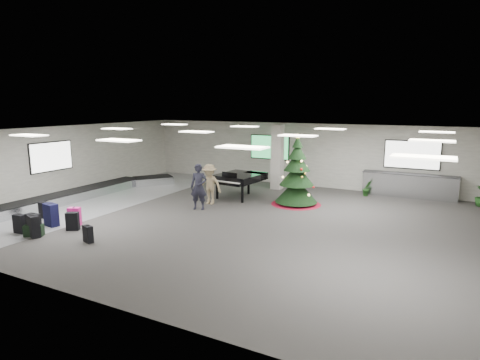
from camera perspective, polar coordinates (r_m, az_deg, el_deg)
The scene contains 18 objects.
ground at distance 14.75m, azimuth 0.53°, elevation -5.64°, with size 18.00×18.00×0.00m, color #353230.
room_envelope at distance 15.03m, azimuth 0.41°, elevation 3.76°, with size 18.02×14.02×3.21m.
baggage_carousel at distance 19.39m, azimuth -20.71°, elevation -1.70°, with size 2.28×9.71×0.43m.
service_counter at distance 19.65m, azimuth 22.90°, elevation -0.70°, with size 4.05×0.65×1.08m.
suitcase_0 at distance 14.36m, azimuth -27.29°, elevation -5.88°, with size 0.51×0.38×0.72m.
suitcase_1 at distance 14.52m, azimuth -27.29°, elevation -5.67°, with size 0.47×0.27×0.74m.
pink_suitcase at distance 15.12m, azimuth -22.47°, elevation -4.81°, with size 0.47×0.37×0.66m.
suitcase_3 at distance 14.60m, azimuth -22.71°, elevation -5.44°, with size 0.46×0.40×0.63m.
navy_suitcase at distance 15.35m, azimuth -25.28°, elevation -4.51°, with size 0.55×0.37×0.81m.
suitcase_5 at distance 15.01m, azimuth -28.82°, elevation -5.49°, with size 0.43×0.25×0.64m.
green_duffel at distance 14.50m, azimuth -27.26°, elevation -6.40°, with size 0.63×0.54×0.39m.
suitcase_7 at distance 13.19m, azimuth -20.80°, elevation -7.19°, with size 0.40×0.29×0.54m.
suitcase_8 at distance 16.50m, azimuth -26.00°, elevation -3.88°, with size 0.42×0.25×0.63m.
christmas_tree at distance 16.89m, azimuth 8.05°, elevation -0.05°, with size 2.10×2.10×3.00m.
grand_piano at distance 17.95m, azimuth -0.22°, elevation 0.29°, with size 1.92×2.36×1.26m.
traveler_a at distance 16.02m, azimuth -5.88°, elevation -0.97°, with size 0.67×0.44×1.84m, color black.
traveler_b at distance 16.85m, azimuth -4.34°, elevation -0.61°, with size 1.10×0.63×1.70m, color #98825E.
potted_plant_left at distance 19.27m, azimuth 17.57°, elevation -1.15°, with size 0.39×0.31×0.71m, color #133C18.
Camera 1 is at (6.42, -12.61, 4.18)m, focal length 30.00 mm.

